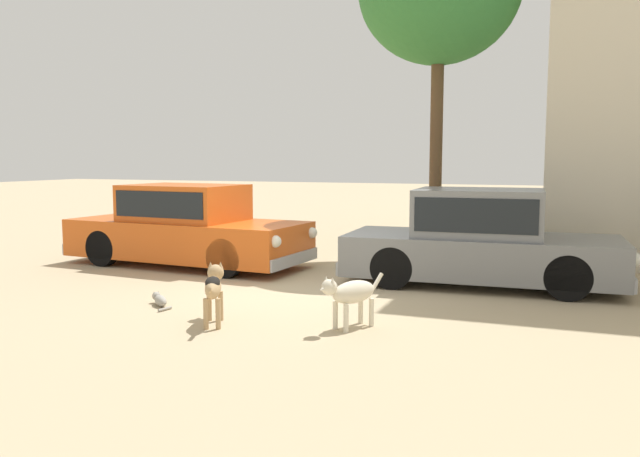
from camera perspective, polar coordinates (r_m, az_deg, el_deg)
The scene contains 6 objects.
ground_plane at distance 9.70m, azimuth -1.97°, elevation -5.35°, with size 80.00×80.00×0.00m, color tan.
parked_sedan_nearest at distance 11.90m, azimuth -11.94°, elevation 0.23°, with size 4.70×2.02×1.48m.
parked_sedan_second at distance 10.12m, azimuth 14.21°, elevation -0.87°, with size 4.33×1.86×1.49m.
stray_dog_spotted at distance 7.34m, azimuth 2.75°, elevation -5.82°, with size 0.54×0.93×0.65m.
stray_dog_tan at distance 7.66m, azimuth -9.54°, elevation -5.10°, with size 0.52×0.97×0.69m.
stray_cat at distance 8.79m, azimuth -14.19°, elevation -6.25°, with size 0.46×0.50×0.17m.
Camera 1 is at (3.70, -8.75, 1.96)m, focal length 35.61 mm.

